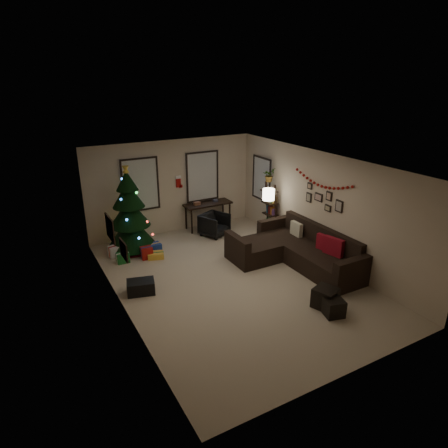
{
  "coord_description": "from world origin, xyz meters",
  "views": [
    {
      "loc": [
        -4.06,
        -6.9,
        4.43
      ],
      "look_at": [
        0.1,
        0.6,
        1.15
      ],
      "focal_mm": 31.74,
      "sensor_mm": 36.0,
      "label": 1
    }
  ],
  "objects_px": {
    "sofa": "(296,251)",
    "bookshelf": "(271,210)",
    "desk_chair": "(214,225)",
    "christmas_tree": "(130,215)",
    "desk": "(208,206)"
  },
  "relations": [
    {
      "from": "christmas_tree",
      "to": "sofa",
      "type": "height_order",
      "value": "christmas_tree"
    },
    {
      "from": "christmas_tree",
      "to": "desk",
      "type": "xyz_separation_m",
      "value": [
        2.51,
        0.49,
        -0.29
      ]
    },
    {
      "from": "sofa",
      "to": "christmas_tree",
      "type": "bearing_deg",
      "value": 140.71
    },
    {
      "from": "desk",
      "to": "bookshelf",
      "type": "height_order",
      "value": "bookshelf"
    },
    {
      "from": "christmas_tree",
      "to": "desk",
      "type": "height_order",
      "value": "christmas_tree"
    },
    {
      "from": "sofa",
      "to": "desk_chair",
      "type": "distance_m",
      "value": 2.72
    },
    {
      "from": "sofa",
      "to": "bookshelf",
      "type": "xyz_separation_m",
      "value": [
        0.5,
        1.78,
        0.45
      ]
    },
    {
      "from": "christmas_tree",
      "to": "bookshelf",
      "type": "distance_m",
      "value": 3.93
    },
    {
      "from": "desk",
      "to": "bookshelf",
      "type": "xyz_separation_m",
      "value": [
        1.3,
        -1.42,
        0.07
      ]
    },
    {
      "from": "desk_chair",
      "to": "bookshelf",
      "type": "distance_m",
      "value": 1.68
    },
    {
      "from": "christmas_tree",
      "to": "bookshelf",
      "type": "xyz_separation_m",
      "value": [
        3.82,
        -0.94,
        -0.22
      ]
    },
    {
      "from": "christmas_tree",
      "to": "sofa",
      "type": "xyz_separation_m",
      "value": [
        3.32,
        -2.72,
        -0.67
      ]
    },
    {
      "from": "sofa",
      "to": "desk",
      "type": "bearing_deg",
      "value": 104.13
    },
    {
      "from": "christmas_tree",
      "to": "desk_chair",
      "type": "xyz_separation_m",
      "value": [
        2.39,
        -0.16,
        -0.65
      ]
    },
    {
      "from": "sofa",
      "to": "desk_chair",
      "type": "relative_size",
      "value": 4.65
    }
  ]
}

